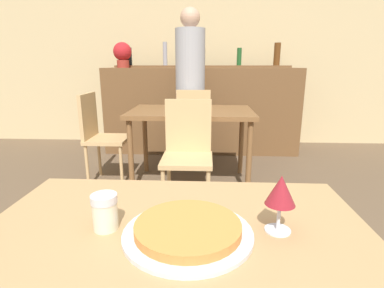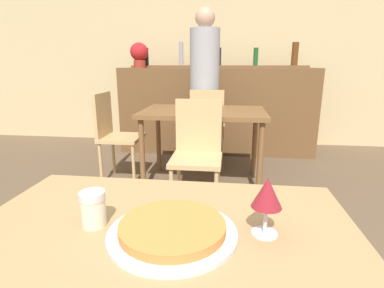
% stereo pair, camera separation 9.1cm
% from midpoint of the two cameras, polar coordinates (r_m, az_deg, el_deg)
% --- Properties ---
extents(wall_back, '(8.00, 0.05, 2.80)m').
position_cam_midpoint_polar(wall_back, '(4.64, 5.77, 17.52)').
color(wall_back, '#D1B784').
rests_on(wall_back, ground_plane).
extents(dining_table_near, '(1.08, 0.74, 0.75)m').
position_cam_midpoint_polar(dining_table_near, '(0.89, -2.78, -21.32)').
color(dining_table_near, '#A87F51').
rests_on(dining_table_near, ground_plane).
extents(dining_table_far, '(1.19, 0.77, 0.76)m').
position_cam_midpoint_polar(dining_table_far, '(2.93, 3.06, 4.88)').
color(dining_table_far, brown).
rests_on(dining_table_far, ground_plane).
extents(bar_counter, '(2.60, 0.56, 1.14)m').
position_cam_midpoint_polar(bar_counter, '(4.18, 5.29, 6.42)').
color(bar_counter, brown).
rests_on(bar_counter, ground_plane).
extents(bar_back_shelf, '(2.39, 0.24, 0.34)m').
position_cam_midpoint_polar(bar_back_shelf, '(4.27, 5.79, 15.09)').
color(bar_back_shelf, brown).
rests_on(bar_back_shelf, bar_counter).
extents(chair_far_side_front, '(0.40, 0.40, 0.91)m').
position_cam_midpoint_polar(chair_far_side_front, '(2.43, 2.08, -0.80)').
color(chair_far_side_front, tan).
rests_on(chair_far_side_front, ground_plane).
extents(chair_far_side_back, '(0.40, 0.40, 0.91)m').
position_cam_midpoint_polar(chair_far_side_back, '(3.50, 3.68, 4.09)').
color(chair_far_side_back, tan).
rests_on(chair_far_side_back, ground_plane).
extents(chair_far_side_left, '(0.40, 0.40, 0.91)m').
position_cam_midpoint_polar(chair_far_side_left, '(3.16, -13.94, 2.49)').
color(chair_far_side_left, tan).
rests_on(chair_far_side_left, ground_plane).
extents(pizza_tray, '(0.34, 0.34, 0.04)m').
position_cam_midpoint_polar(pizza_tray, '(0.82, -0.42, -16.03)').
color(pizza_tray, silver).
rests_on(pizza_tray, dining_table_near).
extents(cheese_shaker, '(0.07, 0.07, 0.10)m').
position_cam_midpoint_polar(cheese_shaker, '(0.87, -15.42, -11.80)').
color(cheese_shaker, beige).
rests_on(cheese_shaker, dining_table_near).
extents(person_standing, '(0.34, 0.34, 1.80)m').
position_cam_midpoint_polar(person_standing, '(3.57, 3.14, 11.63)').
color(person_standing, '#2D2D38').
rests_on(person_standing, ground_plane).
extents(wine_glass, '(0.08, 0.08, 0.16)m').
position_cam_midpoint_polar(wine_glass, '(0.81, 17.30, -9.21)').
color(wine_glass, silver).
rests_on(wine_glass, dining_table_near).
extents(potted_plant, '(0.24, 0.24, 0.33)m').
position_cam_midpoint_polar(potted_plant, '(4.25, -9.40, 16.62)').
color(potted_plant, maroon).
rests_on(potted_plant, bar_counter).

